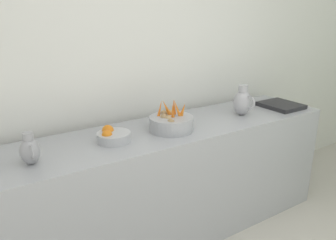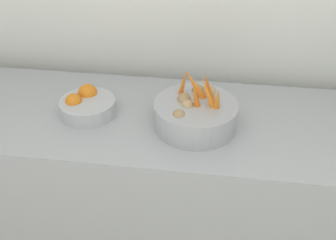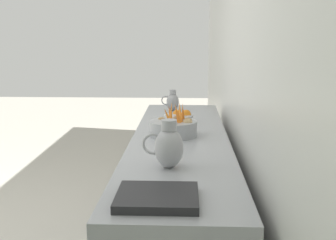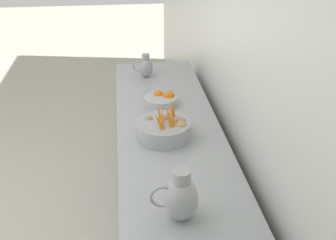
{
  "view_description": "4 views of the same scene",
  "coord_description": "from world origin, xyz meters",
  "px_view_note": "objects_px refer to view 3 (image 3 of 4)",
  "views": [
    {
      "loc": [
        0.44,
        -1.31,
        1.75
      ],
      "look_at": [
        -1.43,
        -0.1,
        1.02
      ],
      "focal_mm": 35.5,
      "sensor_mm": 36.0,
      "label": 1
    },
    {
      "loc": [
        -0.19,
        0.03,
        1.82
      ],
      "look_at": [
        -1.36,
        -0.14,
        1.01
      ],
      "focal_mm": 42.31,
      "sensor_mm": 36.0,
      "label": 2
    },
    {
      "loc": [
        -1.56,
        2.82,
        1.6
      ],
      "look_at": [
        -1.43,
        -0.21,
        0.99
      ],
      "focal_mm": 46.11,
      "sensor_mm": 36.0,
      "label": 3
    },
    {
      "loc": [
        -1.25,
        2.06,
        2.16
      ],
      "look_at": [
        -1.5,
        -0.06,
        1.03
      ],
      "focal_mm": 43.8,
      "sensor_mm": 36.0,
      "label": 4
    }
  ],
  "objects_px": {
    "vegetable_colander": "(174,127)",
    "orange_bowl": "(179,118)",
    "metal_pitcher_tall": "(168,146)",
    "metal_pitcher_short": "(172,101)"
  },
  "relations": [
    {
      "from": "orange_bowl",
      "to": "metal_pitcher_short",
      "type": "height_order",
      "value": "metal_pitcher_short"
    },
    {
      "from": "vegetable_colander",
      "to": "metal_pitcher_tall",
      "type": "height_order",
      "value": "metal_pitcher_tall"
    },
    {
      "from": "metal_pitcher_tall",
      "to": "vegetable_colander",
      "type": "bearing_deg",
      "value": -90.43
    },
    {
      "from": "orange_bowl",
      "to": "metal_pitcher_tall",
      "type": "height_order",
      "value": "metal_pitcher_tall"
    },
    {
      "from": "metal_pitcher_short",
      "to": "metal_pitcher_tall",
      "type": "bearing_deg",
      "value": 91.17
    },
    {
      "from": "vegetable_colander",
      "to": "metal_pitcher_short",
      "type": "height_order",
      "value": "vegetable_colander"
    },
    {
      "from": "metal_pitcher_tall",
      "to": "metal_pitcher_short",
      "type": "bearing_deg",
      "value": -88.83
    },
    {
      "from": "orange_bowl",
      "to": "metal_pitcher_tall",
      "type": "xyz_separation_m",
      "value": [
        0.04,
        1.16,
        0.08
      ]
    },
    {
      "from": "vegetable_colander",
      "to": "orange_bowl",
      "type": "bearing_deg",
      "value": -94.02
    },
    {
      "from": "vegetable_colander",
      "to": "orange_bowl",
      "type": "xyz_separation_m",
      "value": [
        -0.03,
        -0.45,
        -0.02
      ]
    }
  ]
}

